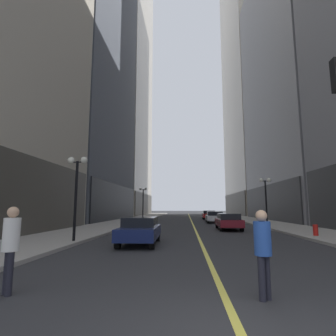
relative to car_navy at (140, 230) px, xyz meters
name	(u,v)px	position (x,y,z in m)	size (l,w,h in m)	color
ground_plane	(191,220)	(3.03, 25.35, -0.72)	(200.00, 200.00, 0.00)	#2D2D30
sidewalk_left	(133,219)	(-5.22, 25.35, -0.64)	(4.50, 78.00, 0.15)	#9E9991
sidewalk_right	(250,220)	(11.28, 25.35, -0.64)	(4.50, 78.00, 0.15)	#9E9991
lane_centre_stripe	(191,220)	(3.03, 25.35, -0.71)	(0.16, 70.00, 0.01)	#E5D64C
building_left_far	(121,59)	(-14.13, 50.35, 39.10)	(13.51, 26.00, 79.80)	#B7AD99
building_right_mid	(303,81)	(19.65, 24.85, 19.37)	(12.44, 24.00, 40.35)	gray
building_right_far	(259,80)	(20.78, 50.35, 32.18)	(14.68, 26.00, 65.94)	#B7AD99
car_navy	(140,230)	(0.00, 0.00, 0.00)	(1.83, 4.07, 1.32)	#141E4C
car_maroon	(228,221)	(5.72, 9.01, 0.00)	(1.85, 4.72, 1.32)	maroon
car_white	(214,217)	(5.66, 18.99, 0.00)	(1.98, 4.15, 1.32)	silver
car_red	(209,215)	(5.80, 28.21, 0.00)	(1.98, 4.22, 1.32)	#B21919
pedestrian_in_white_shirt	(11,242)	(-1.49, -7.79, 0.36)	(0.48, 0.48, 1.83)	black
pedestrian_in_blue_hoodie	(263,246)	(3.81, -7.77, 0.31)	(0.48, 0.48, 1.76)	black
street_lamp_left_near	(77,179)	(-3.37, 0.05, 2.54)	(1.06, 0.36, 4.43)	black
street_lamp_left_far	(143,196)	(-3.37, 22.20, 2.54)	(1.06, 0.36, 4.43)	black
street_lamp_right_mid	(266,191)	(9.43, 11.16, 2.54)	(1.06, 0.36, 4.43)	black
fire_hydrant_right	(316,231)	(9.93, 3.33, -0.32)	(0.28, 0.28, 0.80)	red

